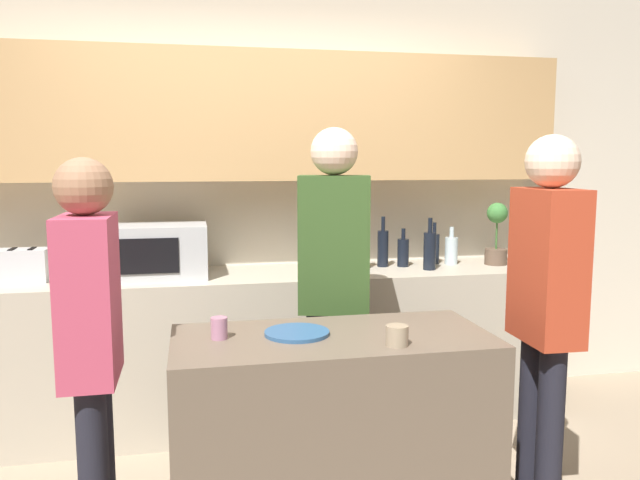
% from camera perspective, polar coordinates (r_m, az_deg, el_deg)
% --- Properties ---
extents(back_wall, '(6.40, 0.40, 2.70)m').
position_cam_1_polar(back_wall, '(3.90, -6.12, 6.79)').
color(back_wall, beige).
rests_on(back_wall, ground_plane).
extents(back_counter, '(3.60, 0.62, 0.91)m').
position_cam_1_polar(back_counter, '(3.80, -5.49, -9.78)').
color(back_counter, '#B7AD99').
rests_on(back_counter, ground_plane).
extents(kitchen_island, '(1.26, 0.59, 0.88)m').
position_cam_1_polar(kitchen_island, '(2.66, 1.14, -17.84)').
color(kitchen_island, brown).
rests_on(kitchen_island, ground_plane).
extents(microwave, '(0.52, 0.39, 0.30)m').
position_cam_1_polar(microwave, '(3.66, -14.39, -0.96)').
color(microwave, '#B7BABC').
rests_on(microwave, back_counter).
extents(toaster, '(0.26, 0.16, 0.18)m').
position_cam_1_polar(toaster, '(3.77, -25.50, -2.11)').
color(toaster, silver).
rests_on(toaster, back_counter).
extents(potted_plant, '(0.14, 0.14, 0.39)m').
position_cam_1_polar(potted_plant, '(4.11, 15.84, 0.56)').
color(potted_plant, brown).
rests_on(potted_plant, back_counter).
extents(bottle_0, '(0.08, 0.08, 0.25)m').
position_cam_1_polar(bottle_0, '(3.69, 0.93, -1.50)').
color(bottle_0, '#194723').
rests_on(bottle_0, back_counter).
extents(bottle_1, '(0.08, 0.08, 0.27)m').
position_cam_1_polar(bottle_1, '(3.71, 2.94, -1.33)').
color(bottle_1, '#472814').
rests_on(bottle_1, back_counter).
extents(bottle_2, '(0.08, 0.08, 0.31)m').
position_cam_1_polar(bottle_2, '(3.82, 3.94, -0.85)').
color(bottle_2, black).
rests_on(bottle_2, back_counter).
extents(bottle_3, '(0.07, 0.07, 0.31)m').
position_cam_1_polar(bottle_3, '(3.90, 5.77, -0.68)').
color(bottle_3, black).
rests_on(bottle_3, back_counter).
extents(bottle_4, '(0.07, 0.07, 0.24)m').
position_cam_1_polar(bottle_4, '(3.92, 7.61, -1.09)').
color(bottle_4, black).
rests_on(bottle_4, back_counter).
extents(bottle_5, '(0.08, 0.08, 0.32)m').
position_cam_1_polar(bottle_5, '(3.83, 9.99, -0.90)').
color(bottle_5, black).
rests_on(bottle_5, back_counter).
extents(bottle_6, '(0.07, 0.07, 0.27)m').
position_cam_1_polar(bottle_6, '(4.07, 10.39, -0.71)').
color(bottle_6, black).
rests_on(bottle_6, back_counter).
extents(bottle_7, '(0.08, 0.08, 0.24)m').
position_cam_1_polar(bottle_7, '(4.06, 11.91, -0.89)').
color(bottle_7, silver).
rests_on(bottle_7, back_counter).
extents(plate_on_island, '(0.26, 0.26, 0.01)m').
position_cam_1_polar(plate_on_island, '(2.51, -2.12, -8.48)').
color(plate_on_island, '#2D5684').
rests_on(plate_on_island, kitchen_island).
extents(cup_0, '(0.07, 0.07, 0.09)m').
position_cam_1_polar(cup_0, '(2.48, -9.20, -7.96)').
color(cup_0, '#AD7591').
rests_on(cup_0, kitchen_island).
extents(cup_1, '(0.08, 0.08, 0.08)m').
position_cam_1_polar(cup_1, '(2.38, 7.06, -8.67)').
color(cup_1, tan).
rests_on(cup_1, kitchen_island).
extents(person_left, '(0.37, 0.26, 1.73)m').
position_cam_1_polar(person_left, '(3.03, 1.27, -2.90)').
color(person_left, black).
rests_on(person_left, ground_plane).
extents(person_center, '(0.21, 0.34, 1.58)m').
position_cam_1_polar(person_center, '(2.46, -20.23, -8.14)').
color(person_center, black).
rests_on(person_center, ground_plane).
extents(person_right, '(0.22, 0.35, 1.68)m').
position_cam_1_polar(person_right, '(2.79, 19.97, -4.96)').
color(person_right, black).
rests_on(person_right, ground_plane).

